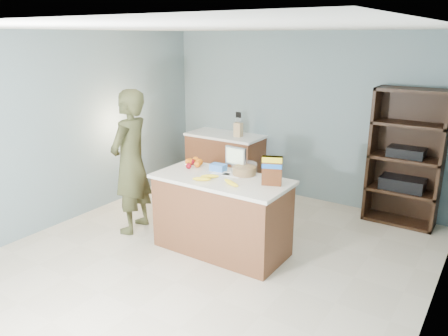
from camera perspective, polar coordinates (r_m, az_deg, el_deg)
The scene contains 15 objects.
floor at distance 5.04m, azimuth -2.24°, elevation -11.93°, with size 4.50×5.00×0.02m, color beige.
walls at distance 4.48m, azimuth -2.49°, elevation 6.90°, with size 4.52×5.02×2.51m.
counter_peninsula at distance 5.08m, azimuth -0.31°, elevation -6.46°, with size 1.56×0.76×0.90m.
back_cabinet at distance 7.18m, azimuth 0.16°, elevation 0.95°, with size 1.24×0.62×0.90m.
shelving_unit at distance 6.21m, azimuth 22.69°, elevation 0.99°, with size 0.90×0.40×1.80m.
person at distance 5.58m, azimuth -12.08°, elevation 0.74°, with size 0.66×0.44×1.82m, color #3A3C20.
knife_block at distance 6.88m, azimuth 1.88°, elevation 5.09°, with size 0.12×0.10×0.31m.
envelopes at distance 5.02m, azimuth 0.32°, elevation -0.82°, with size 0.38×0.16×0.00m.
bananas at distance 4.75m, azimuth -0.76°, elevation -1.60°, with size 0.57×0.27×0.05m.
apples at distance 5.32m, azimuth -4.43°, elevation 0.55°, with size 0.15×0.23×0.07m.
oranges at distance 5.38m, azimuth -3.90°, elevation 0.81°, with size 0.24×0.22×0.08m.
blue_carton at distance 5.14m, azimuth -0.76°, elevation 0.08°, with size 0.18×0.12×0.08m, color blue.
salad_bowl at distance 5.00m, azimuth 2.66°, elevation -0.21°, with size 0.30×0.30×0.13m.
tv at distance 5.13m, azimuth 1.53°, elevation 1.43°, with size 0.28×0.12×0.28m.
cereal_box at distance 4.63m, azimuth 6.29°, elevation -0.07°, with size 0.23×0.15×0.32m.
Camera 1 is at (2.59, -3.57, 2.44)m, focal length 35.00 mm.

